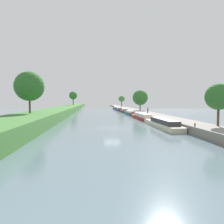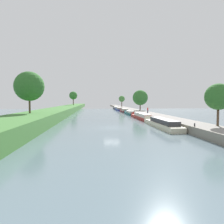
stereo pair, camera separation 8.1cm
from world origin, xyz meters
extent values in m
plane|color=slate|center=(0.00, 0.00, 0.00)|extent=(160.00, 160.00, 0.00)
cube|color=#3D7033|center=(-13.94, 0.00, 1.02)|extent=(8.10, 260.00, 2.05)
cube|color=gray|center=(12.05, 0.00, 0.53)|extent=(4.33, 260.00, 1.06)
cube|color=gray|center=(9.76, 0.00, 0.56)|extent=(0.25, 260.00, 1.11)
cube|color=beige|center=(8.33, -0.44, 0.39)|extent=(2.18, 13.94, 0.78)
cube|color=#333338|center=(8.33, -1.14, 1.14)|extent=(1.79, 9.76, 0.71)
cone|color=beige|center=(8.33, 7.18, 0.39)|extent=(2.07, 1.31, 2.07)
cube|color=maroon|center=(8.49, 15.90, 0.32)|extent=(1.95, 15.84, 0.64)
cube|color=silver|center=(8.49, 15.10, 1.05)|extent=(1.60, 11.09, 0.81)
cone|color=maroon|center=(8.49, 24.40, 0.32)|extent=(1.86, 1.17, 1.86)
cube|color=#195B60|center=(8.45, 32.18, 0.33)|extent=(1.92, 10.76, 0.66)
cube|color=silver|center=(8.45, 31.64, 0.97)|extent=(1.57, 7.53, 0.62)
cone|color=#195B60|center=(8.45, 38.14, 0.33)|extent=(1.82, 1.15, 1.82)
cube|color=maroon|center=(8.51, 45.29, 0.29)|extent=(1.85, 10.85, 0.58)
cube|color=#B2A893|center=(8.51, 44.74, 1.00)|extent=(1.52, 7.60, 0.83)
cone|color=maroon|center=(8.51, 51.27, 0.29)|extent=(1.76, 1.11, 1.76)
cube|color=#283D93|center=(8.13, 58.33, 0.32)|extent=(2.17, 9.83, 0.64)
cube|color=#B2A893|center=(8.13, 57.84, 1.03)|extent=(1.78, 6.88, 0.79)
cone|color=#283D93|center=(8.13, 63.89, 0.32)|extent=(2.06, 1.30, 2.06)
cube|color=#141E42|center=(8.26, 72.21, 0.32)|extent=(1.91, 13.70, 0.64)
cube|color=silver|center=(8.26, 71.52, 1.01)|extent=(1.57, 9.59, 0.74)
cone|color=#141E42|center=(8.26, 79.63, 0.32)|extent=(1.82, 1.15, 1.82)
cylinder|color=#4C3828|center=(13.59, -7.60, 2.53)|extent=(0.31, 0.31, 2.93)
sphere|color=#2D6628|center=(13.59, -7.60, 4.97)|extent=(3.53, 3.53, 3.53)
cylinder|color=#4C3828|center=(13.19, 38.38, 2.54)|extent=(0.35, 0.35, 2.95)
sphere|color=#33702D|center=(13.19, 38.38, 5.46)|extent=(5.28, 5.28, 5.28)
cylinder|color=#4C3828|center=(12.32, 81.08, 2.76)|extent=(0.40, 0.40, 3.40)
sphere|color=#47843D|center=(12.32, 81.08, 5.38)|extent=(3.34, 3.34, 3.34)
cylinder|color=#4C3828|center=(-14.07, 81.84, 4.01)|extent=(0.44, 0.44, 3.93)
sphere|color=#33702D|center=(-14.07, 81.84, 7.18)|extent=(4.35, 4.35, 4.35)
cylinder|color=#4C3828|center=(-14.95, 6.48, 3.82)|extent=(0.35, 0.35, 3.55)
sphere|color=#2D6628|center=(-14.95, 6.48, 7.12)|extent=(5.51, 5.51, 5.51)
cylinder|color=#282D42|center=(10.99, 19.39, 1.47)|extent=(0.26, 0.26, 0.82)
cylinder|color=#B22D28|center=(10.99, 19.39, 2.19)|extent=(0.34, 0.34, 0.62)
sphere|color=tan|center=(10.99, 19.39, 2.61)|extent=(0.22, 0.22, 0.22)
cylinder|color=black|center=(10.19, -8.01, 1.29)|extent=(0.16, 0.16, 0.45)
cylinder|color=black|center=(10.19, 79.92, 1.29)|extent=(0.16, 0.16, 0.45)
camera|label=1|loc=(-2.97, -34.47, 4.46)|focal=34.00mm
camera|label=2|loc=(-2.89, -34.48, 4.46)|focal=34.00mm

